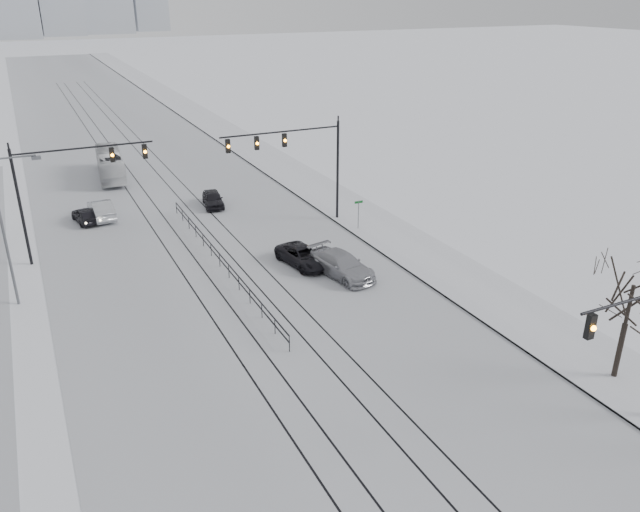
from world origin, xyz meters
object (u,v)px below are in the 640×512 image
at_px(sedan_sb_outer, 101,210).
at_px(box_truck, 110,164).
at_px(bare_tree, 632,295).
at_px(sedan_nb_front, 304,256).
at_px(sedan_nb_far, 213,199).
at_px(sedan_sb_inner, 85,215).
at_px(sedan_nb_right, 342,265).

relative_size(sedan_sb_outer, box_truck, 0.47).
bearing_deg(box_truck, bare_tree, 114.50).
distance_m(bare_tree, sedan_nb_front, 20.74).
height_order(bare_tree, sedan_nb_front, bare_tree).
distance_m(sedan_nb_front, sedan_nb_far, 14.86).
xyz_separation_m(bare_tree, sedan_sb_outer, (-18.99, 34.50, -3.73)).
bearing_deg(bare_tree, sedan_sb_inner, 120.86).
height_order(sedan_sb_outer, sedan_nb_far, sedan_sb_outer).
relative_size(sedan_sb_inner, box_truck, 0.38).
distance_m(sedan_nb_front, sedan_nb_right, 3.08).
height_order(sedan_sb_outer, sedan_nb_right, sedan_nb_right).
height_order(sedan_nb_right, box_truck, box_truck).
height_order(bare_tree, sedan_nb_right, bare_tree).
xyz_separation_m(sedan_nb_right, sedan_nb_far, (-3.45, 17.40, -0.10)).
bearing_deg(bare_tree, sedan_sb_outer, 118.83).
xyz_separation_m(bare_tree, sedan_nb_far, (-9.89, 33.49, -3.82)).
bearing_deg(sedan_nb_far, sedan_sb_outer, -177.33).
relative_size(sedan_sb_inner, sedan_nb_far, 0.93).
xyz_separation_m(sedan_sb_outer, box_truck, (2.59, 12.06, 0.60)).
distance_m(bare_tree, sedan_nb_right, 17.73).
height_order(sedan_sb_inner, sedan_sb_outer, sedan_sb_outer).
xyz_separation_m(sedan_sb_outer, sedan_nb_front, (11.01, -15.75, -0.11)).
distance_m(bare_tree, box_truck, 49.47).
height_order(sedan_nb_far, box_truck, box_truck).
bearing_deg(box_truck, sedan_nb_right, 113.20).
relative_size(sedan_nb_front, sedan_nb_right, 0.88).
relative_size(sedan_nb_right, sedan_nb_far, 1.35).
xyz_separation_m(bare_tree, box_truck, (-16.40, 46.57, -3.13)).
bearing_deg(bare_tree, box_truck, 109.41).
bearing_deg(sedan_sb_inner, box_truck, -117.35).
distance_m(sedan_sb_outer, sedan_nb_front, 19.22).
bearing_deg(sedan_nb_far, box_truck, 125.48).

